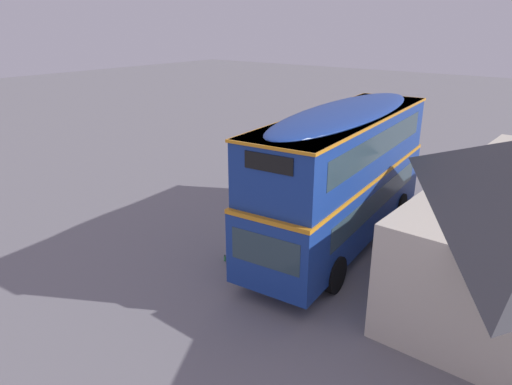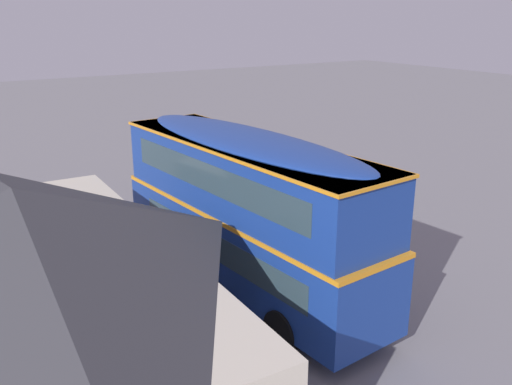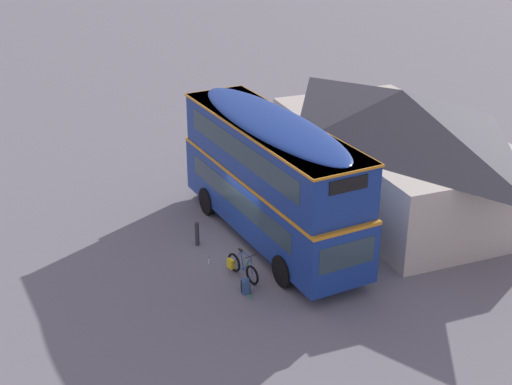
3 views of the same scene
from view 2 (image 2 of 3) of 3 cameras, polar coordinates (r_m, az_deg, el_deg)
ground_plane at (r=17.77m, az=1.66°, el=-8.65°), size 120.00×120.00×0.00m
double_decker_bus at (r=15.94m, az=-1.00°, el=-1.51°), size 10.08×3.33×4.79m
touring_bicycle at (r=19.43m, az=0.84°, el=-5.00°), size 1.68×0.72×1.05m
backpack_on_ground at (r=20.34m, az=-0.06°, el=-4.27°), size 0.39×0.37×0.50m
water_bottle_clear_plastic at (r=19.00m, az=4.75°, el=-6.47°), size 0.07×0.07×0.25m
water_bottle_green_metal at (r=20.74m, az=-0.71°, el=-4.28°), size 0.06×0.06×0.21m
pub_building at (r=12.83m, az=-22.51°, el=-9.30°), size 12.15×6.93×4.67m
kerb_bollard at (r=17.76m, az=7.50°, el=-7.03°), size 0.16×0.16×0.97m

